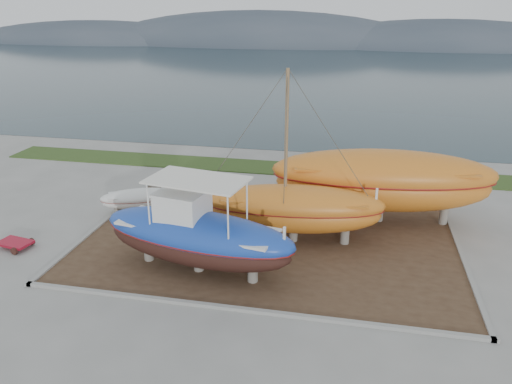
% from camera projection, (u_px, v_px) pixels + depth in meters
% --- Properties ---
extents(ground, '(140.00, 140.00, 0.00)m').
position_uv_depth(ground, '(252.00, 283.00, 21.12)').
color(ground, gray).
rests_on(ground, ground).
extents(dirt_patch, '(18.00, 12.00, 0.06)m').
position_uv_depth(dirt_patch, '(269.00, 241.00, 24.77)').
color(dirt_patch, '#422D1E').
rests_on(dirt_patch, ground).
extents(curb_frame, '(18.60, 12.60, 0.15)m').
position_uv_depth(curb_frame, '(269.00, 240.00, 24.75)').
color(curb_frame, gray).
rests_on(curb_frame, ground).
extents(grass_strip, '(44.00, 3.00, 0.08)m').
position_uv_depth(grass_strip, '(298.00, 169.00, 35.28)').
color(grass_strip, '#284219').
rests_on(grass_strip, ground).
extents(sea, '(260.00, 100.00, 0.04)m').
position_uv_depth(sea, '(338.00, 71.00, 85.14)').
color(sea, '#1A2E35').
rests_on(sea, ground).
extents(mountain_ridge, '(200.00, 36.00, 20.00)m').
position_uv_depth(mountain_ridge, '(348.00, 45.00, 135.45)').
color(mountain_ridge, '#333D49').
rests_on(mountain_ridge, ground).
extents(blue_caique, '(9.23, 4.27, 4.27)m').
position_uv_depth(blue_caique, '(197.00, 226.00, 21.26)').
color(blue_caique, '#1C43AF').
rests_on(blue_caique, dirt_patch).
extents(white_dinghy, '(4.59, 3.23, 1.29)m').
position_uv_depth(white_dinghy, '(140.00, 201.00, 27.87)').
color(white_dinghy, white).
rests_on(white_dinghy, dirt_patch).
extents(orange_sailboat, '(8.92, 3.35, 8.37)m').
position_uv_depth(orange_sailboat, '(295.00, 160.00, 23.24)').
color(orange_sailboat, '#C46C1E').
rests_on(orange_sailboat, dirt_patch).
extents(orange_bare_hull, '(11.88, 4.44, 3.81)m').
position_uv_depth(orange_bare_hull, '(381.00, 187.00, 26.32)').
color(orange_bare_hull, '#C46C1E').
rests_on(orange_bare_hull, dirt_patch).
extents(red_trailer, '(2.55, 1.58, 0.34)m').
position_uv_depth(red_trailer, '(15.00, 245.00, 24.06)').
color(red_trailer, maroon).
rests_on(red_trailer, ground).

